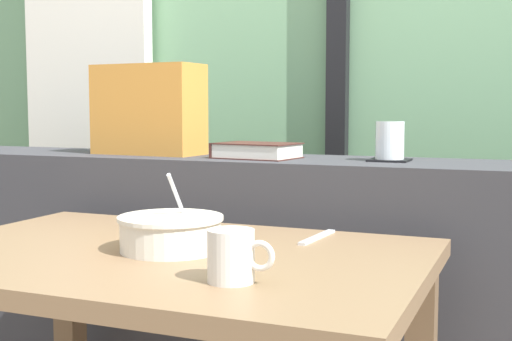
# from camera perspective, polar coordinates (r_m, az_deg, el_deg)

# --- Properties ---
(curtain_left_panel) EXTENTS (0.56, 0.06, 2.50)m
(curtain_left_panel) POSITION_cam_1_polar(r_m,az_deg,el_deg) (2.83, -13.95, 10.52)
(curtain_left_panel) COLOR silver
(curtain_left_panel) RESTS_ON ground
(window_divider_post) EXTENTS (0.07, 0.05, 2.60)m
(window_divider_post) POSITION_cam_1_polar(r_m,az_deg,el_deg) (2.41, 6.89, 12.75)
(window_divider_post) COLOR black
(window_divider_post) RESTS_ON ground
(dark_console_ledge) EXTENTS (2.80, 0.34, 0.85)m
(dark_console_ledge) POSITION_cam_1_polar(r_m,az_deg,el_deg) (1.91, 2.18, -11.74)
(dark_console_ledge) COLOR #38383D
(dark_console_ledge) RESTS_ON ground
(breakfast_table) EXTENTS (1.01, 0.68, 0.71)m
(breakfast_table) POSITION_cam_1_polar(r_m,az_deg,el_deg) (1.37, -7.66, -11.60)
(breakfast_table) COLOR brown
(breakfast_table) RESTS_ON ground
(coaster_square) EXTENTS (0.10, 0.10, 0.00)m
(coaster_square) POSITION_cam_1_polar(r_m,az_deg,el_deg) (1.77, 11.11, 0.86)
(coaster_square) COLOR black
(coaster_square) RESTS_ON dark_console_ledge
(juice_glass) EXTENTS (0.07, 0.07, 0.10)m
(juice_glass) POSITION_cam_1_polar(r_m,az_deg,el_deg) (1.77, 11.14, 2.35)
(juice_glass) COLOR white
(juice_glass) RESTS_ON coaster_square
(closed_book) EXTENTS (0.23, 0.18, 0.04)m
(closed_book) POSITION_cam_1_polar(r_m,az_deg,el_deg) (1.83, 0.04, 1.68)
(closed_book) COLOR #47231E
(closed_book) RESTS_ON dark_console_ledge
(throw_pillow) EXTENTS (0.33, 0.16, 0.26)m
(throw_pillow) POSITION_cam_1_polar(r_m,az_deg,el_deg) (2.01, -8.98, 5.06)
(throw_pillow) COLOR #D18938
(throw_pillow) RESTS_ON dark_console_ledge
(soup_bowl) EXTENTS (0.21, 0.21, 0.15)m
(soup_bowl) POSITION_cam_1_polar(r_m,az_deg,el_deg) (1.34, -7.14, -5.20)
(soup_bowl) COLOR silver
(soup_bowl) RESTS_ON breakfast_table
(fork_utensil) EXTENTS (0.03, 0.17, 0.01)m
(fork_utensil) POSITION_cam_1_polar(r_m,az_deg,el_deg) (1.46, 5.15, -5.58)
(fork_utensil) COLOR silver
(fork_utensil) RESTS_ON breakfast_table
(ceramic_mug) EXTENTS (0.11, 0.08, 0.08)m
(ceramic_mug) POSITION_cam_1_polar(r_m,az_deg,el_deg) (1.09, -2.00, -7.15)
(ceramic_mug) COLOR silver
(ceramic_mug) RESTS_ON breakfast_table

